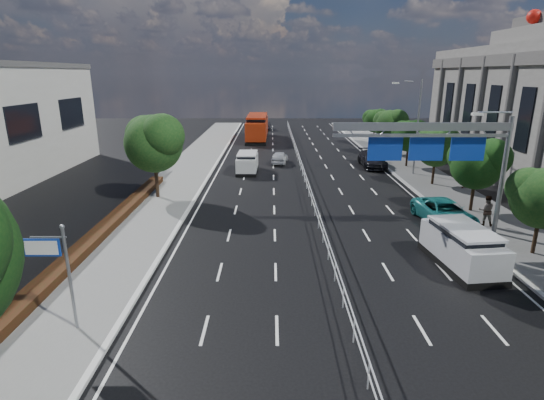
{
  "coord_description": "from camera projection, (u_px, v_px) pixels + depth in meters",
  "views": [
    {
      "loc": [
        -3.02,
        -14.23,
        9.51
      ],
      "look_at": [
        -2.97,
        9.49,
        2.4
      ],
      "focal_mm": 28.0,
      "sensor_mm": 36.0,
      "label": 1
    }
  ],
  "objects": [
    {
      "name": "far_tree_d",
      "position": [
        478.0,
        161.0,
        29.19
      ],
      "size": [
        3.85,
        3.59,
        5.34
      ],
      "color": "black",
      "rests_on": "ground"
    },
    {
      "name": "far_tree_c",
      "position": [
        544.0,
        195.0,
        22.09
      ],
      "size": [
        3.52,
        3.28,
        4.94
      ],
      "color": "black",
      "rests_on": "ground"
    },
    {
      "name": "ground",
      "position": [
        349.0,
        330.0,
        16.36
      ],
      "size": [
        160.0,
        160.0,
        0.0
      ],
      "primitive_type": "plane",
      "color": "black",
      "rests_on": "ground"
    },
    {
      "name": "near_car_dark",
      "position": [
        266.0,
        126.0,
        74.29
      ],
      "size": [
        1.71,
        4.26,
        1.38
      ],
      "primitive_type": "imported",
      "rotation": [
        0.0,
        0.0,
        3.08
      ],
      "color": "black",
      "rests_on": "ground"
    },
    {
      "name": "hedge_near",
      "position": [
        64.0,
        265.0,
        21.03
      ],
      "size": [
        1.0,
        36.0,
        0.44
      ],
      "primitive_type": "cube",
      "color": "black",
      "rests_on": "sidewalk_near"
    },
    {
      "name": "far_tree_f",
      "position": [
        410.0,
        134.0,
        43.62
      ],
      "size": [
        3.52,
        3.28,
        5.02
      ],
      "color": "black",
      "rests_on": "ground"
    },
    {
      "name": "silver_minivan",
      "position": [
        462.0,
        247.0,
        21.5
      ],
      "size": [
        2.71,
        5.33,
        2.13
      ],
      "rotation": [
        0.0,
        0.0,
        0.11
      ],
      "color": "black",
      "rests_on": "ground"
    },
    {
      "name": "far_tree_h",
      "position": [
        375.0,
        120.0,
        58.01
      ],
      "size": [
        3.41,
        3.18,
        4.91
      ],
      "color": "black",
      "rests_on": "ground"
    },
    {
      "name": "kerb_near",
      "position": [
        116.0,
        329.0,
        16.33
      ],
      "size": [
        0.25,
        140.0,
        0.15
      ],
      "primitive_type": "cube",
      "color": "silver",
      "rests_on": "ground"
    },
    {
      "name": "parked_car_teal",
      "position": [
        444.0,
        213.0,
        27.65
      ],
      "size": [
        3.05,
        5.81,
        1.56
      ],
      "primitive_type": "imported",
      "rotation": [
        0.0,
        0.0,
        0.08
      ],
      "color": "#176869",
      "rests_on": "ground"
    },
    {
      "name": "near_tree_back",
      "position": [
        154.0,
        140.0,
        32.23
      ],
      "size": [
        4.84,
        4.51,
        6.69
      ],
      "color": "black",
      "rests_on": "ground"
    },
    {
      "name": "parked_car_dark",
      "position": [
        372.0,
        159.0,
        44.66
      ],
      "size": [
        2.31,
        5.65,
        1.64
      ],
      "primitive_type": "imported",
      "rotation": [
        0.0,
        0.0,
        -0.0
      ],
      "color": "black",
      "rests_on": "ground"
    },
    {
      "name": "pedestrian_a",
      "position": [
        465.0,
        178.0,
        35.86
      ],
      "size": [
        0.76,
        0.68,
        1.74
      ],
      "primitive_type": "imported",
      "rotation": [
        0.0,
        0.0,
        3.67
      ],
      "color": "gray",
      "rests_on": "sidewalk_far"
    },
    {
      "name": "pedestrian_b",
      "position": [
        486.0,
        210.0,
        26.98
      ],
      "size": [
        1.11,
        0.96,
        1.97
      ],
      "primitive_type": "imported",
      "rotation": [
        0.0,
        0.0,
        2.89
      ],
      "color": "gray",
      "rests_on": "sidewalk_far"
    },
    {
      "name": "overhead_gantry",
      "position": [
        440.0,
        144.0,
        24.4
      ],
      "size": [
        10.24,
        0.38,
        7.45
      ],
      "color": "gray",
      "rests_on": "ground"
    },
    {
      "name": "far_tree_e",
      "position": [
        437.0,
        145.0,
        36.42
      ],
      "size": [
        3.63,
        3.38,
        5.13
      ],
      "color": "black",
      "rests_on": "ground"
    },
    {
      "name": "far_tree_g",
      "position": [
        390.0,
        123.0,
        50.73
      ],
      "size": [
        3.96,
        3.69,
        5.45
      ],
      "color": "black",
      "rests_on": "ground"
    },
    {
      "name": "red_bus",
      "position": [
        257.0,
        127.0,
        62.81
      ],
      "size": [
        3.09,
        12.18,
        3.62
      ],
      "rotation": [
        0.0,
        0.0,
        -0.02
      ],
      "color": "black",
      "rests_on": "ground"
    },
    {
      "name": "near_car_silver",
      "position": [
        280.0,
        157.0,
        46.42
      ],
      "size": [
        2.07,
        4.09,
        1.34
      ],
      "primitive_type": "imported",
      "rotation": [
        0.0,
        0.0,
        3.01
      ],
      "color": "#B2B5BA",
      "rests_on": "ground"
    },
    {
      "name": "toilet_sign",
      "position": [
        55.0,
        260.0,
        15.5
      ],
      "size": [
        1.62,
        0.18,
        4.34
      ],
      "color": "gray",
      "rests_on": "ground"
    },
    {
      "name": "streetlight_far",
      "position": [
        415.0,
        121.0,
        39.79
      ],
      "size": [
        2.78,
        2.4,
        9.0
      ],
      "color": "gray",
      "rests_on": "ground"
    },
    {
      "name": "sidewalk_near",
      "position": [
        51.0,
        329.0,
        16.32
      ],
      "size": [
        5.0,
        140.0,
        0.14
      ],
      "primitive_type": "cube",
      "color": "slate",
      "rests_on": "ground"
    },
    {
      "name": "white_minivan",
      "position": [
        247.0,
        163.0,
        42.15
      ],
      "size": [
        2.06,
        4.59,
        1.98
      ],
      "rotation": [
        0.0,
        0.0,
        -0.02
      ],
      "color": "black",
      "rests_on": "ground"
    },
    {
      "name": "median_fence",
      "position": [
        305.0,
        178.0,
        37.77
      ],
      "size": [
        0.05,
        85.0,
        1.02
      ],
      "color": "silver",
      "rests_on": "ground"
    }
  ]
}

